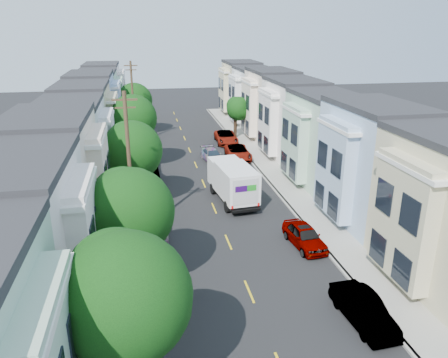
% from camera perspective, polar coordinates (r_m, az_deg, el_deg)
% --- Properties ---
extents(ground, '(160.00, 160.00, 0.00)m').
position_cam_1_polar(ground, '(30.15, 0.58, -8.27)').
color(ground, black).
rests_on(ground, ground).
extents(road_slab, '(12.00, 70.00, 0.02)m').
position_cam_1_polar(road_slab, '(43.82, -3.22, 0.71)').
color(road_slab, black).
rests_on(road_slab, ground).
extents(curb_left, '(0.30, 70.00, 0.15)m').
position_cam_1_polar(curb_left, '(43.49, -11.15, 0.31)').
color(curb_left, gray).
rests_on(curb_left, ground).
extents(curb_right, '(0.30, 70.00, 0.15)m').
position_cam_1_polar(curb_right, '(44.92, 4.45, 1.24)').
color(curb_right, gray).
rests_on(curb_right, ground).
extents(sidewalk_left, '(2.60, 70.00, 0.15)m').
position_cam_1_polar(sidewalk_left, '(43.54, -12.86, 0.20)').
color(sidewalk_left, gray).
rests_on(sidewalk_left, ground).
extents(sidewalk_right, '(2.60, 70.00, 0.15)m').
position_cam_1_polar(sidewalk_right, '(45.26, 6.04, 1.33)').
color(sidewalk_right, gray).
rests_on(sidewalk_right, ground).
extents(centerline, '(0.12, 70.00, 0.01)m').
position_cam_1_polar(centerline, '(43.82, -3.22, 0.69)').
color(centerline, gold).
rests_on(centerline, ground).
extents(townhouse_row_left, '(5.00, 70.00, 8.50)m').
position_cam_1_polar(townhouse_row_left, '(43.91, -17.80, -0.19)').
color(townhouse_row_left, '#A9CFB2').
rests_on(townhouse_row_left, ground).
extents(townhouse_row_right, '(5.00, 70.00, 8.50)m').
position_cam_1_polar(townhouse_row_right, '(46.49, 10.53, 1.49)').
color(townhouse_row_right, '#A9CFB2').
rests_on(townhouse_row_right, ground).
extents(tree_a, '(4.70, 4.70, 7.52)m').
position_cam_1_polar(tree_a, '(15.85, -13.16, -14.97)').
color(tree_a, black).
rests_on(tree_a, ground).
extents(tree_b, '(4.70, 4.70, 7.22)m').
position_cam_1_polar(tree_b, '(23.21, -12.46, -4.27)').
color(tree_b, black).
rests_on(tree_b, ground).
extents(tree_c, '(4.70, 4.70, 7.16)m').
position_cam_1_polar(tree_c, '(34.83, -12.04, 3.61)').
color(tree_c, black).
rests_on(tree_c, ground).
extents(tree_d, '(4.70, 4.70, 7.73)m').
position_cam_1_polar(tree_d, '(44.48, -11.92, 7.74)').
color(tree_d, black).
rests_on(tree_d, ground).
extents(tree_e, '(4.70, 4.70, 7.02)m').
position_cam_1_polar(tree_e, '(59.93, -11.70, 9.97)').
color(tree_e, black).
rests_on(tree_e, ground).
extents(tree_far_r, '(3.10, 3.10, 5.46)m').
position_cam_1_polar(tree_far_r, '(57.22, 1.80, 9.12)').
color(tree_far_r, black).
rests_on(tree_far_r, ground).
extents(utility_pole_near, '(1.60, 0.26, 10.00)m').
position_cam_1_polar(utility_pole_near, '(29.57, -12.23, 1.54)').
color(utility_pole_near, '#42301E').
rests_on(utility_pole_near, ground).
extents(utility_pole_far, '(1.60, 0.26, 10.00)m').
position_cam_1_polar(utility_pole_far, '(54.93, -11.78, 9.67)').
color(utility_pole_far, '#42301E').
rests_on(utility_pole_far, ground).
extents(fedex_truck, '(2.60, 6.74, 3.23)m').
position_cam_1_polar(fedex_truck, '(36.39, 1.13, -0.21)').
color(fedex_truck, white).
rests_on(fedex_truck, ground).
extents(lead_sedan, '(2.33, 4.48, 1.28)m').
position_cam_1_polar(lead_sedan, '(47.77, -1.55, 3.10)').
color(lead_sedan, black).
rests_on(lead_sedan, ground).
extents(parked_left_b, '(1.39, 3.78, 1.25)m').
position_cam_1_polar(parked_left_b, '(23.70, -8.29, -15.13)').
color(parked_left_b, black).
rests_on(parked_left_b, ground).
extents(parked_left_c, '(2.01, 4.52, 1.34)m').
position_cam_1_polar(parked_left_c, '(31.28, -9.07, -6.09)').
color(parked_left_c, gray).
rests_on(parked_left_c, ground).
extents(parked_left_d, '(1.91, 4.63, 1.51)m').
position_cam_1_polar(parked_left_d, '(41.00, -9.60, 0.23)').
color(parked_left_d, '#640B06').
rests_on(parked_left_d, ground).
extents(parked_right_a, '(1.84, 4.49, 1.46)m').
position_cam_1_polar(parked_right_a, '(23.50, 17.75, -15.97)').
color(parked_right_a, '#474C53').
rests_on(parked_right_a, ground).
extents(parked_right_b, '(2.18, 4.68, 1.47)m').
position_cam_1_polar(parked_right_b, '(29.84, 10.47, -7.34)').
color(parked_right_b, '#B7B5C2').
rests_on(parked_right_b, ground).
extents(parked_right_c, '(2.64, 5.43, 1.49)m').
position_cam_1_polar(parked_right_c, '(48.50, 1.83, 3.48)').
color(parked_right_c, black).
rests_on(parked_right_c, ground).
extents(parked_right_d, '(2.78, 5.63, 1.54)m').
position_cam_1_polar(parked_right_d, '(55.20, 0.26, 5.47)').
color(parked_right_d, black).
rests_on(parked_right_d, ground).
extents(motorcycle, '(0.27, 1.97, 0.78)m').
position_cam_1_polar(motorcycle, '(23.37, 18.29, -17.22)').
color(motorcycle, black).
rests_on(motorcycle, ground).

